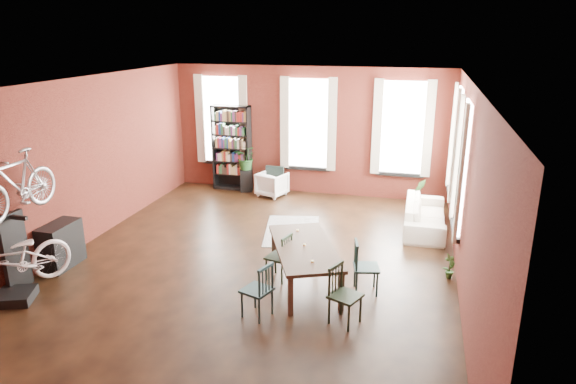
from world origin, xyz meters
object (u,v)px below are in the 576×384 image
(bookshelf, at_px, (232,148))
(console_table, at_px, (61,245))
(dining_table, at_px, (304,265))
(dining_chair_d, at_px, (366,267))
(dining_chair_c, at_px, (345,296))
(white_armchair, at_px, (272,183))
(bike_trainer, at_px, (15,297))
(dining_chair_a, at_px, (257,290))
(plant_stand, at_px, (246,180))
(dining_chair_b, at_px, (279,257))
(cream_sofa, at_px, (426,210))
(bicycle_floor, at_px, (5,234))

(bookshelf, distance_m, console_table, 5.40)
(dining_table, height_order, dining_chair_d, dining_chair_d)
(dining_chair_c, height_order, console_table, dining_chair_c)
(white_armchair, relative_size, bike_trainer, 1.25)
(dining_chair_a, relative_size, console_table, 1.05)
(bookshelf, xyz_separation_m, plant_stand, (0.41, -0.14, -0.81))
(dining_chair_d, xyz_separation_m, white_armchair, (-2.87, 4.45, -0.10))
(white_armchair, relative_size, console_table, 0.83)
(dining_table, relative_size, dining_chair_b, 2.48)
(bike_trainer, bearing_deg, plant_stand, 75.94)
(dining_table, relative_size, console_table, 2.51)
(dining_chair_c, relative_size, plant_stand, 1.50)
(bookshelf, distance_m, cream_sofa, 5.28)
(bookshelf, height_order, bicycle_floor, bookshelf)
(dining_chair_d, distance_m, white_armchair, 5.30)
(white_armchair, height_order, console_table, console_table)
(plant_stand, distance_m, bicycle_floor, 6.57)
(dining_chair_b, bearing_deg, white_armchair, -147.04)
(console_table, bearing_deg, bicycle_floor, -84.94)
(dining_chair_a, bearing_deg, dining_chair_d, 147.35)
(plant_stand, bearing_deg, cream_sofa, -19.02)
(dining_chair_d, bearing_deg, plant_stand, 25.47)
(dining_chair_a, xyz_separation_m, bookshelf, (-2.59, 5.92, 0.68))
(dining_table, distance_m, bike_trainer, 4.55)
(dining_chair_c, distance_m, white_armchair, 6.08)
(bookshelf, height_order, plant_stand, bookshelf)
(console_table, xyz_separation_m, plant_stand, (1.69, 5.06, -0.11))
(dining_chair_c, height_order, dining_chair_d, dining_chair_c)
(bike_trainer, bearing_deg, console_table, 94.74)
(bookshelf, bearing_deg, bicycle_floor, -100.25)
(dining_chair_a, bearing_deg, dining_chair_b, -160.01)
(dining_chair_d, bearing_deg, dining_table, 77.27)
(console_table, height_order, bicycle_floor, bicycle_floor)
(cream_sofa, relative_size, console_table, 2.60)
(plant_stand, height_order, bicycle_floor, bicycle_floor)
(dining_chair_c, distance_m, plant_stand, 6.63)
(cream_sofa, height_order, bike_trainer, cream_sofa)
(dining_chair_a, distance_m, dining_chair_c, 1.28)
(plant_stand, xyz_separation_m, bicycle_floor, (-1.58, -6.33, 0.83))
(dining_chair_a, relative_size, dining_chair_d, 0.98)
(cream_sofa, bearing_deg, console_table, 119.33)
(dining_chair_c, bearing_deg, bookshelf, 57.26)
(dining_chair_b, xyz_separation_m, bookshelf, (-2.58, 4.70, 0.70))
(console_table, bearing_deg, dining_chair_d, 4.52)
(bike_trainer, distance_m, console_table, 1.31)
(dining_chair_c, height_order, plant_stand, dining_chair_c)
(dining_chair_c, distance_m, dining_chair_d, 1.02)
(dining_chair_b, height_order, bookshelf, bookshelf)
(white_armchair, xyz_separation_m, plant_stand, (-0.77, 0.19, -0.04))
(dining_table, relative_size, cream_sofa, 0.96)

